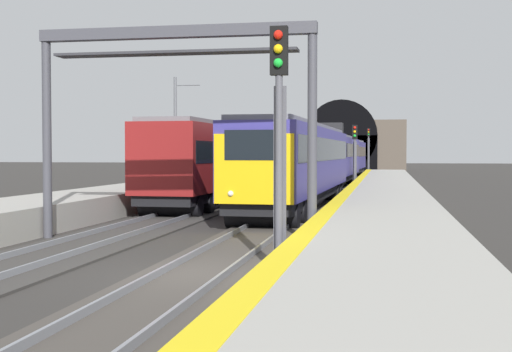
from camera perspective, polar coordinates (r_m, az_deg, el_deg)
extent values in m
plane|color=#302D2B|center=(15.65, -4.76, -8.03)|extent=(320.00, 320.00, 0.00)
cube|color=#9E9B93|center=(15.03, 10.13, -6.58)|extent=(112.00, 3.71, 0.98)
cube|color=yellow|center=(15.06, 4.00, -4.65)|extent=(112.00, 0.50, 0.01)
cube|color=#423D38|center=(15.64, -4.76, -7.92)|extent=(160.00, 2.61, 0.06)
cube|color=gray|center=(15.82, -7.29, -7.43)|extent=(160.00, 0.07, 0.15)
cube|color=gray|center=(15.45, -2.17, -7.64)|extent=(160.00, 0.07, 0.15)
cube|color=#383533|center=(17.37, -19.43, -7.04)|extent=(160.00, 3.14, 0.06)
cube|color=gray|center=(17.02, -17.33, -6.84)|extent=(160.00, 0.07, 0.15)
cube|color=navy|center=(33.03, 3.43, 1.37)|extent=(19.50, 3.39, 2.82)
cube|color=black|center=(33.03, 3.44, 2.15)|extent=(18.72, 3.40, 0.99)
cube|color=slate|center=(33.05, 3.44, 3.99)|extent=(18.90, 2.95, 0.20)
cube|color=black|center=(33.09, 3.43, -1.39)|extent=(19.10, 3.04, 0.51)
cylinder|color=black|center=(24.97, 0.53, -3.22)|extent=(1.00, 2.63, 0.92)
cylinder|color=black|center=(26.73, 1.31, -2.88)|extent=(1.00, 2.63, 0.92)
cylinder|color=black|center=(39.52, 4.86, -1.32)|extent=(1.00, 2.63, 0.92)
cylinder|color=black|center=(41.30, 5.17, -1.18)|extent=(1.00, 2.63, 0.92)
cube|color=#E5B20F|center=(23.45, -0.19, 0.57)|extent=(0.20, 2.72, 2.35)
cube|color=black|center=(23.39, -0.21, 2.52)|extent=(0.10, 1.98, 1.01)
sphere|color=#F2EACC|center=(23.27, 1.65, -1.48)|extent=(0.20, 0.20, 0.20)
sphere|color=#F2EACC|center=(23.60, -2.06, -1.43)|extent=(0.20, 0.20, 0.20)
cube|color=navy|center=(53.01, 6.10, 1.58)|extent=(19.50, 3.39, 2.82)
cube|color=black|center=(53.00, 6.10, 2.09)|extent=(18.72, 3.40, 0.98)
cube|color=slate|center=(53.02, 6.11, 3.21)|extent=(18.90, 2.95, 0.20)
cube|color=black|center=(53.04, 6.10, -0.14)|extent=(19.10, 3.04, 0.51)
cylinder|color=black|center=(44.48, 4.92, -0.96)|extent=(1.00, 2.63, 0.92)
cylinder|color=black|center=(46.27, 5.20, -0.85)|extent=(1.00, 2.63, 0.92)
cylinder|color=black|center=(59.85, 6.79, -0.22)|extent=(1.00, 2.63, 0.92)
cylinder|color=black|center=(61.64, 6.94, -0.16)|extent=(1.00, 2.63, 0.92)
cube|color=navy|center=(73.03, 7.31, 1.67)|extent=(19.50, 3.39, 2.82)
cube|color=black|center=(73.03, 7.31, 1.97)|extent=(18.72, 3.40, 1.01)
cube|color=slate|center=(73.04, 7.32, 2.86)|extent=(18.90, 2.95, 0.20)
cube|color=black|center=(73.06, 7.30, 0.42)|extent=(19.10, 3.04, 0.51)
cylinder|color=black|center=(64.65, 6.67, -0.06)|extent=(1.00, 2.63, 0.92)
cylinder|color=black|center=(66.44, 6.82, -0.01)|extent=(1.00, 2.63, 0.92)
cylinder|color=black|center=(79.69, 7.71, 0.31)|extent=(1.00, 2.63, 0.92)
cylinder|color=black|center=(81.49, 7.81, 0.35)|extent=(1.00, 2.63, 0.92)
cube|color=black|center=(53.03, 6.11, 3.81)|extent=(1.35, 1.73, 0.90)
cube|color=maroon|center=(36.87, -2.97, 1.54)|extent=(18.51, 3.36, 2.98)
cube|color=black|center=(36.87, -2.98, 1.94)|extent=(17.77, 3.37, 0.93)
cube|color=slate|center=(36.90, -2.98, 4.00)|extent=(17.94, 2.92, 0.20)
cube|color=black|center=(36.92, -2.97, -1.06)|extent=(18.13, 3.01, 0.50)
cylinder|color=black|center=(44.51, -0.35, -0.96)|extent=(0.98, 2.63, 0.91)
cylinder|color=black|center=(42.76, -0.87, -1.08)|extent=(0.98, 2.63, 0.91)
cylinder|color=black|center=(31.20, -5.84, -2.21)|extent=(0.98, 2.63, 0.91)
cylinder|color=black|center=(29.50, -6.92, -2.45)|extent=(0.98, 2.63, 0.91)
cube|color=yellow|center=(45.87, 0.04, 1.49)|extent=(0.20, 2.72, 2.76)
cube|color=black|center=(45.92, 0.05, 2.36)|extent=(0.10, 1.99, 1.07)
sphere|color=#F2EACC|center=(46.12, -0.89, 0.21)|extent=(0.20, 0.20, 0.20)
sphere|color=#F2EACC|center=(45.80, 1.01, 0.19)|extent=(0.20, 0.20, 0.20)
cube|color=maroon|center=(55.50, 1.59, 1.68)|extent=(18.51, 3.36, 2.98)
cube|color=black|center=(55.50, 1.59, 2.12)|extent=(17.77, 3.37, 1.02)
cube|color=slate|center=(55.52, 1.60, 3.31)|extent=(17.94, 2.92, 0.20)
cube|color=black|center=(55.54, 1.59, -0.05)|extent=(18.13, 3.01, 0.50)
cylinder|color=black|center=(63.64, 2.95, -0.09)|extent=(0.98, 2.63, 0.91)
cylinder|color=black|center=(61.87, 2.68, -0.14)|extent=(0.98, 2.63, 0.91)
cylinder|color=black|center=(49.26, 0.23, -0.68)|extent=(0.98, 2.63, 0.91)
cylinder|color=black|center=(47.50, -0.22, -0.77)|extent=(0.98, 2.63, 0.91)
cube|color=maroon|center=(74.31, 3.86, 1.74)|extent=(18.51, 3.36, 2.98)
cube|color=black|center=(74.31, 3.86, 1.94)|extent=(17.77, 3.37, 0.94)
cube|color=slate|center=(74.32, 3.86, 2.96)|extent=(17.94, 2.92, 0.20)
cube|color=black|center=(74.33, 3.86, 0.45)|extent=(18.13, 3.01, 0.50)
cylinder|color=black|center=(82.38, 4.67, 0.37)|extent=(0.98, 2.63, 0.91)
cylinder|color=black|center=(80.60, 4.50, 0.34)|extent=(0.98, 2.63, 0.91)
cylinder|color=black|center=(68.10, 3.09, 0.05)|extent=(0.98, 2.63, 0.91)
cylinder|color=black|center=(66.32, 2.85, 0.00)|extent=(0.98, 2.63, 0.91)
cube|color=black|center=(55.54, 1.60, 3.88)|extent=(1.35, 1.74, 0.90)
cylinder|color=#4C4C54|center=(15.30, 1.87, -0.01)|extent=(0.16, 0.16, 4.37)
cube|color=black|center=(15.45, 1.88, 10.09)|extent=(0.20, 0.38, 1.05)
cube|color=#4C4C54|center=(15.44, 1.95, 0.01)|extent=(0.04, 0.28, 3.94)
sphere|color=red|center=(15.37, 1.81, 11.36)|extent=(0.20, 0.20, 0.20)
sphere|color=yellow|center=(15.33, 1.81, 10.25)|extent=(0.20, 0.20, 0.20)
sphere|color=green|center=(15.29, 1.81, 9.14)|extent=(0.20, 0.20, 0.20)
cylinder|color=#4C4C54|center=(52.40, 7.98, 0.97)|extent=(0.16, 0.16, 3.66)
cube|color=black|center=(52.41, 8.00, 3.54)|extent=(0.20, 0.38, 1.05)
cube|color=#4C4C54|center=(52.54, 7.99, 0.97)|extent=(0.04, 0.28, 3.29)
sphere|color=red|center=(52.29, 7.99, 3.90)|extent=(0.20, 0.20, 0.20)
sphere|color=yellow|center=(52.28, 7.99, 3.57)|extent=(0.20, 0.20, 0.20)
sphere|color=green|center=(52.28, 7.99, 3.24)|extent=(0.20, 0.20, 0.20)
cylinder|color=#4C4C54|center=(93.14, 9.09, 1.72)|extent=(0.16, 0.16, 4.76)
cube|color=black|center=(93.18, 9.10, 3.51)|extent=(0.20, 0.38, 1.05)
cube|color=#4C4C54|center=(93.28, 9.09, 1.72)|extent=(0.04, 0.28, 4.29)
sphere|color=red|center=(93.06, 9.10, 3.71)|extent=(0.20, 0.20, 0.20)
sphere|color=yellow|center=(93.05, 9.09, 3.53)|extent=(0.20, 0.20, 0.20)
sphere|color=green|center=(93.04, 9.09, 3.34)|extent=(0.20, 0.20, 0.20)
cylinder|color=#3F3F47|center=(23.13, -16.55, 2.79)|extent=(0.28, 0.28, 6.16)
cylinder|color=#3F3F47|center=(20.71, 4.57, 2.97)|extent=(0.28, 0.28, 6.16)
cube|color=#3F3F47|center=(21.85, -6.61, 11.49)|extent=(0.36, 8.65, 0.35)
cube|color=#2D2D33|center=(21.76, -6.61, 9.86)|extent=(0.70, 7.53, 0.08)
cube|color=#51473D|center=(102.21, 6.95, 2.46)|extent=(2.53, 18.20, 7.29)
cube|color=black|center=(100.90, 6.90, 1.84)|extent=(0.12, 10.19, 5.10)
cylinder|color=black|center=(100.92, 6.91, 3.29)|extent=(0.12, 10.19, 10.19)
cylinder|color=#595B60|center=(50.64, -6.54, 3.43)|extent=(0.22, 0.22, 8.06)
cylinder|color=#595B60|center=(50.59, -5.57, 7.33)|extent=(0.08, 1.81, 0.08)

